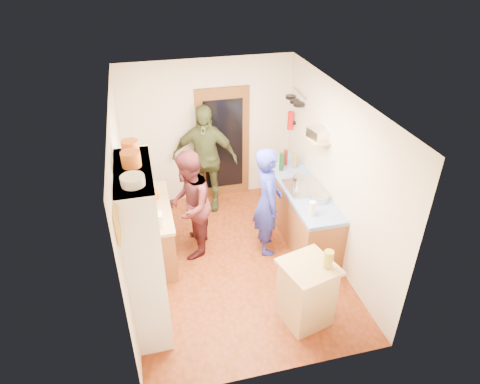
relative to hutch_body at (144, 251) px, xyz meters
name	(u,v)px	position (x,y,z in m)	size (l,w,h in m)	color
floor	(235,261)	(1.30, 0.80, -1.11)	(3.00, 4.00, 0.02)	maroon
ceiling	(234,98)	(1.30, 0.80, 1.51)	(3.00, 4.00, 0.02)	silver
wall_back	(209,132)	(1.30, 2.81, 0.20)	(3.00, 0.02, 2.60)	beige
wall_front	(281,291)	(1.30, -1.21, 0.20)	(3.00, 0.02, 2.60)	beige
wall_left	(123,204)	(-0.21, 0.80, 0.20)	(0.02, 4.00, 2.60)	beige
wall_right	(336,176)	(2.81, 0.80, 0.20)	(0.02, 4.00, 2.60)	beige
door_frame	(223,144)	(1.55, 2.77, -0.05)	(0.95, 0.06, 2.10)	brown
door_glass	(224,145)	(1.55, 2.74, -0.05)	(0.70, 0.02, 1.70)	black
hutch_body	(144,251)	(0.00, 0.00, 0.00)	(0.40, 1.20, 2.20)	white
hutch_top_shelf	(132,172)	(0.00, 0.00, 1.08)	(0.40, 1.14, 0.04)	white
plate_stack	(133,181)	(0.00, -0.31, 1.15)	(0.24, 0.24, 0.10)	white
orange_pot_a	(131,159)	(0.00, 0.09, 1.18)	(0.21, 0.21, 0.17)	orange
orange_pot_b	(130,148)	(0.00, 0.37, 1.19)	(0.19, 0.19, 0.17)	orange
left_counter_base	(152,233)	(0.10, 1.25, -0.68)	(0.60, 1.40, 0.85)	brown
left_counter_top	(148,209)	(0.10, 1.25, -0.23)	(0.64, 1.44, 0.05)	tan
toaster	(153,220)	(0.15, 0.77, -0.11)	(0.25, 0.17, 0.19)	white
kettle	(145,209)	(0.05, 1.05, -0.10)	(0.17, 0.17, 0.19)	white
orange_bowl	(152,196)	(0.18, 1.47, -0.15)	(0.20, 0.20, 0.09)	orange
chopping_board	(147,186)	(0.12, 1.84, -0.19)	(0.30, 0.22, 0.03)	tan
right_counter_base	(299,210)	(2.50, 1.30, -0.68)	(0.60, 2.20, 0.84)	brown
right_counter_top	(301,187)	(2.50, 1.30, -0.23)	(0.62, 2.22, 0.06)	#0E3AB4
hob	(304,187)	(2.50, 1.20, -0.18)	(0.55, 0.58, 0.04)	silver
pot_on_hob	(299,180)	(2.45, 1.28, -0.09)	(0.22, 0.22, 0.14)	silver
bottle_a	(282,162)	(2.35, 1.85, -0.04)	(0.08, 0.08, 0.31)	#143F14
bottle_b	(286,157)	(2.48, 2.02, -0.06)	(0.07, 0.07, 0.28)	#591419
bottle_c	(295,160)	(2.61, 1.89, -0.06)	(0.07, 0.07, 0.29)	olive
paper_towel	(312,208)	(2.35, 0.50, -0.09)	(0.10, 0.10, 0.21)	white
mixing_bowl	(320,198)	(2.60, 0.81, -0.15)	(0.26, 0.26, 0.10)	silver
island_base	(306,294)	(1.91, -0.52, -0.67)	(0.55, 0.55, 0.86)	tan
island_top	(309,267)	(1.91, -0.52, -0.22)	(0.62, 0.62, 0.05)	tan
cutting_board	(303,265)	(1.85, -0.48, -0.21)	(0.35, 0.28, 0.02)	white
oil_jar	(328,259)	(2.11, -0.59, -0.07)	(0.12, 0.12, 0.23)	#AD9E2D
pan_rail	(299,93)	(2.76, 2.33, 0.95)	(0.02, 0.02, 0.65)	silver
pan_hang_a	(299,104)	(2.70, 2.15, 0.82)	(0.18, 0.18, 0.05)	black
pan_hang_b	(294,101)	(2.70, 2.35, 0.80)	(0.16, 0.16, 0.05)	black
pan_hang_c	(290,97)	(2.70, 2.55, 0.81)	(0.17, 0.17, 0.05)	black
wall_shelf	(317,139)	(2.67, 1.25, 0.60)	(0.26, 0.42, 0.03)	tan
radio	(318,134)	(2.67, 1.25, 0.69)	(0.22, 0.30, 0.15)	silver
ext_bracket	(294,123)	(2.77, 2.50, 0.35)	(0.06, 0.10, 0.04)	black
fire_extinguisher	(290,120)	(2.71, 2.50, 0.40)	(0.11, 0.11, 0.32)	red
picture_frame	(117,225)	(-0.18, -0.75, 0.95)	(0.03, 0.25, 0.30)	gold
person_hob	(270,202)	(1.88, 0.98, -0.22)	(0.64, 0.42, 1.76)	#262EA7
person_left	(192,204)	(0.74, 1.24, -0.24)	(0.84, 0.65, 1.73)	#491B20
person_back	(205,159)	(1.16, 2.44, -0.13)	(1.14, 0.47, 1.94)	#3A4224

